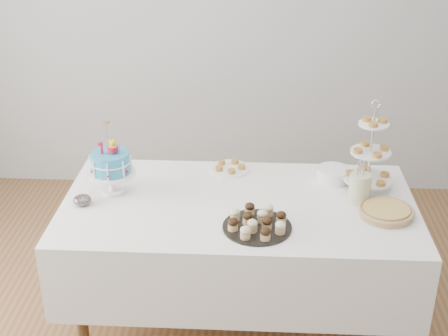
# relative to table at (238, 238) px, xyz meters

# --- Properties ---
(walls) EXTENTS (5.04, 4.04, 2.70)m
(walls) POSITION_rel_table_xyz_m (0.00, -0.30, 0.81)
(walls) COLOR #AAADB0
(walls) RESTS_ON floor
(table) EXTENTS (1.92, 1.02, 0.77)m
(table) POSITION_rel_table_xyz_m (0.00, 0.00, 0.00)
(table) COLOR white
(table) RESTS_ON floor
(birthday_cake) EXTENTS (0.27, 0.27, 0.41)m
(birthday_cake) POSITION_rel_table_xyz_m (-0.71, 0.08, 0.34)
(birthday_cake) COLOR white
(birthday_cake) RESTS_ON table
(cupcake_tray) EXTENTS (0.35, 0.35, 0.08)m
(cupcake_tray) POSITION_rel_table_xyz_m (0.10, -0.26, 0.27)
(cupcake_tray) COLOR black
(cupcake_tray) RESTS_ON table
(pie) EXTENTS (0.29, 0.29, 0.05)m
(pie) POSITION_rel_table_xyz_m (0.77, -0.10, 0.25)
(pie) COLOR tan
(pie) RESTS_ON table
(tiered_stand) EXTENTS (0.27, 0.27, 0.53)m
(tiered_stand) POSITION_rel_table_xyz_m (0.72, 0.21, 0.45)
(tiered_stand) COLOR silver
(tiered_stand) RESTS_ON table
(plate_stack) EXTENTS (0.19, 0.19, 0.07)m
(plate_stack) POSITION_rel_table_xyz_m (0.54, 0.30, 0.26)
(plate_stack) COLOR white
(plate_stack) RESTS_ON table
(pastry_plate) EXTENTS (0.24, 0.24, 0.04)m
(pastry_plate) POSITION_rel_table_xyz_m (-0.07, 0.40, 0.24)
(pastry_plate) COLOR white
(pastry_plate) RESTS_ON table
(jam_bowl_a) EXTENTS (0.10, 0.10, 0.06)m
(jam_bowl_a) POSITION_rel_table_xyz_m (-0.84, -0.07, 0.25)
(jam_bowl_a) COLOR silver
(jam_bowl_a) RESTS_ON table
(jam_bowl_b) EXTENTS (0.09, 0.09, 0.06)m
(jam_bowl_b) POSITION_rel_table_xyz_m (-0.84, -0.06, 0.25)
(jam_bowl_b) COLOR silver
(jam_bowl_b) RESTS_ON table
(utensil_pitcher) EXTENTS (0.12, 0.11, 0.25)m
(utensil_pitcher) POSITION_rel_table_xyz_m (0.65, 0.04, 0.32)
(utensil_pitcher) COLOR silver
(utensil_pitcher) RESTS_ON table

